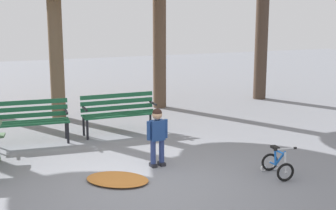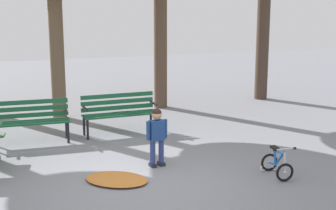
{
  "view_description": "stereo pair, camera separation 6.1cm",
  "coord_description": "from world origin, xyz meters",
  "px_view_note": "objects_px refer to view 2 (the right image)",
  "views": [
    {
      "loc": [
        -2.2,
        -6.7,
        2.74
      ],
      "look_at": [
        1.06,
        1.75,
        0.85
      ],
      "focal_mm": 51.93,
      "sensor_mm": 36.0,
      "label": 1
    },
    {
      "loc": [
        -2.14,
        -6.73,
        2.74
      ],
      "look_at": [
        1.06,
        1.75,
        0.85
      ],
      "focal_mm": 51.93,
      "sensor_mm": 36.0,
      "label": 2
    }
  ],
  "objects_px": {
    "park_bench_left": "(119,110)",
    "kids_bicycle": "(277,164)",
    "child_standing": "(157,133)",
    "park_bench_far_left": "(28,118)"
  },
  "relations": [
    {
      "from": "kids_bicycle",
      "to": "park_bench_far_left",
      "type": "bearing_deg",
      "value": 136.36
    },
    {
      "from": "park_bench_far_left",
      "to": "park_bench_left",
      "type": "xyz_separation_m",
      "value": [
        1.89,
        0.07,
        0.0
      ]
    },
    {
      "from": "child_standing",
      "to": "kids_bicycle",
      "type": "relative_size",
      "value": 1.75
    },
    {
      "from": "park_bench_far_left",
      "to": "child_standing",
      "type": "distance_m",
      "value": 2.97
    },
    {
      "from": "park_bench_left",
      "to": "kids_bicycle",
      "type": "height_order",
      "value": "park_bench_left"
    },
    {
      "from": "kids_bicycle",
      "to": "child_standing",
      "type": "bearing_deg",
      "value": 145.19
    },
    {
      "from": "park_bench_far_left",
      "to": "kids_bicycle",
      "type": "xyz_separation_m",
      "value": [
        3.58,
        -3.41,
        -0.31
      ]
    },
    {
      "from": "park_bench_far_left",
      "to": "child_standing",
      "type": "xyz_separation_m",
      "value": [
        1.92,
        -2.26,
        0.09
      ]
    },
    {
      "from": "park_bench_left",
      "to": "kids_bicycle",
      "type": "xyz_separation_m",
      "value": [
        1.68,
        -3.48,
        -0.31
      ]
    },
    {
      "from": "park_bench_far_left",
      "to": "kids_bicycle",
      "type": "height_order",
      "value": "park_bench_far_left"
    }
  ]
}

